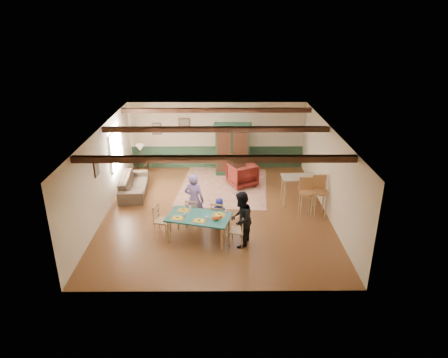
{
  "coord_description": "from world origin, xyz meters",
  "views": [
    {
      "loc": [
        0.16,
        -11.46,
        5.88
      ],
      "look_at": [
        0.25,
        -0.06,
        1.15
      ],
      "focal_mm": 32.0,
      "sensor_mm": 36.0,
      "label": 1
    }
  ],
  "objects_px": {
    "armoire": "(233,149)",
    "sofa": "(134,184)",
    "dining_chair_far_right": "(219,215)",
    "end_table": "(142,166)",
    "bar_stool_right": "(320,196)",
    "counter_table": "(298,190)",
    "person_child": "(219,213)",
    "cat": "(216,218)",
    "table_lamp": "(140,152)",
    "dining_table": "(199,228)",
    "armchair": "(242,174)",
    "dining_chair_end_right": "(237,230)",
    "dining_chair_end_left": "(162,220)",
    "dining_chair_far_left": "(194,212)",
    "person_man": "(194,200)",
    "bar_stool_left": "(306,198)",
    "person_woman": "(241,219)"
  },
  "relations": [
    {
      "from": "dining_chair_end_left",
      "to": "table_lamp",
      "type": "bearing_deg",
      "value": 32.34
    },
    {
      "from": "cat",
      "to": "table_lamp",
      "type": "relative_size",
      "value": 0.59
    },
    {
      "from": "person_child",
      "to": "sofa",
      "type": "bearing_deg",
      "value": -25.08
    },
    {
      "from": "dining_chair_end_left",
      "to": "cat",
      "type": "distance_m",
      "value": 1.66
    },
    {
      "from": "dining_chair_far_left",
      "to": "dining_chair_end_left",
      "type": "bearing_deg",
      "value": 43.83
    },
    {
      "from": "armoire",
      "to": "person_man",
      "type": "bearing_deg",
      "value": -103.95
    },
    {
      "from": "table_lamp",
      "to": "dining_table",
      "type": "bearing_deg",
      "value": -63.14
    },
    {
      "from": "bar_stool_right",
      "to": "person_man",
      "type": "bearing_deg",
      "value": -172.26
    },
    {
      "from": "dining_table",
      "to": "person_man",
      "type": "distance_m",
      "value": 0.97
    },
    {
      "from": "dining_table",
      "to": "counter_table",
      "type": "height_order",
      "value": "counter_table"
    },
    {
      "from": "dining_chair_end_right",
      "to": "person_woman",
      "type": "height_order",
      "value": "person_woman"
    },
    {
      "from": "dining_chair_far_left",
      "to": "dining_chair_end_right",
      "type": "height_order",
      "value": "same"
    },
    {
      "from": "end_table",
      "to": "table_lamp",
      "type": "bearing_deg",
      "value": 0.0
    },
    {
      "from": "dining_chair_far_left",
      "to": "sofa",
      "type": "relative_size",
      "value": 0.41
    },
    {
      "from": "person_man",
      "to": "bar_stool_left",
      "type": "xyz_separation_m",
      "value": [
        3.42,
        0.6,
        -0.22
      ]
    },
    {
      "from": "person_child",
      "to": "armchair",
      "type": "height_order",
      "value": "person_child"
    },
    {
      "from": "dining_chair_far_left",
      "to": "armchair",
      "type": "height_order",
      "value": "dining_chair_far_left"
    },
    {
      "from": "dining_chair_far_right",
      "to": "person_child",
      "type": "relative_size",
      "value": 0.95
    },
    {
      "from": "dining_chair_far_right",
      "to": "person_child",
      "type": "height_order",
      "value": "person_child"
    },
    {
      "from": "sofa",
      "to": "dining_chair_far_right",
      "type": "bearing_deg",
      "value": -135.56
    },
    {
      "from": "dining_chair_far_right",
      "to": "dining_chair_end_left",
      "type": "bearing_deg",
      "value": 24.92
    },
    {
      "from": "person_woman",
      "to": "end_table",
      "type": "relative_size",
      "value": 2.47
    },
    {
      "from": "person_child",
      "to": "bar_stool_right",
      "type": "distance_m",
      "value": 3.22
    },
    {
      "from": "armoire",
      "to": "sofa",
      "type": "height_order",
      "value": "armoire"
    },
    {
      "from": "table_lamp",
      "to": "dining_chair_far_left",
      "type": "bearing_deg",
      "value": -61.07
    },
    {
      "from": "sofa",
      "to": "person_man",
      "type": "bearing_deg",
      "value": -140.21
    },
    {
      "from": "dining_chair_far_right",
      "to": "table_lamp",
      "type": "distance_m",
      "value": 5.39
    },
    {
      "from": "end_table",
      "to": "bar_stool_right",
      "type": "distance_m",
      "value": 7.14
    },
    {
      "from": "person_child",
      "to": "armchair",
      "type": "xyz_separation_m",
      "value": [
        0.83,
        3.18,
        -0.05
      ]
    },
    {
      "from": "counter_table",
      "to": "dining_chair_end_right",
      "type": "bearing_deg",
      "value": -129.54
    },
    {
      "from": "cat",
      "to": "sofa",
      "type": "distance_m",
      "value": 4.53
    },
    {
      "from": "table_lamp",
      "to": "dining_chair_far_right",
      "type": "bearing_deg",
      "value": -55.21
    },
    {
      "from": "armchair",
      "to": "person_man",
      "type": "bearing_deg",
      "value": 37.2
    },
    {
      "from": "armchair",
      "to": "end_table",
      "type": "bearing_deg",
      "value": -41.61
    },
    {
      "from": "dining_table",
      "to": "armoire",
      "type": "relative_size",
      "value": 0.84
    },
    {
      "from": "person_child",
      "to": "end_table",
      "type": "bearing_deg",
      "value": -39.57
    },
    {
      "from": "person_child",
      "to": "dining_chair_end_right",
      "type": "bearing_deg",
      "value": 133.15
    },
    {
      "from": "bar_stool_left",
      "to": "counter_table",
      "type": "bearing_deg",
      "value": 94.4
    },
    {
      "from": "dining_table",
      "to": "armchair",
      "type": "xyz_separation_m",
      "value": [
        1.39,
        3.82,
        0.07
      ]
    },
    {
      "from": "dining_chair_far_left",
      "to": "person_man",
      "type": "bearing_deg",
      "value": -90.0
    },
    {
      "from": "dining_chair_far_left",
      "to": "bar_stool_left",
      "type": "xyz_separation_m",
      "value": [
        3.44,
        0.68,
        0.15
      ]
    },
    {
      "from": "cat",
      "to": "sofa",
      "type": "bearing_deg",
      "value": 145.79
    },
    {
      "from": "dining_table",
      "to": "counter_table",
      "type": "relative_size",
      "value": 1.5
    },
    {
      "from": "bar_stool_right",
      "to": "person_child",
      "type": "bearing_deg",
      "value": -166.74
    },
    {
      "from": "dining_chair_end_left",
      "to": "armoire",
      "type": "distance_m",
      "value": 5.17
    },
    {
      "from": "counter_table",
      "to": "person_child",
      "type": "bearing_deg",
      "value": -147.64
    },
    {
      "from": "cat",
      "to": "person_man",
      "type": "bearing_deg",
      "value": 136.55
    },
    {
      "from": "dining_table",
      "to": "dining_chair_end_right",
      "type": "distance_m",
      "value": 1.1
    },
    {
      "from": "person_man",
      "to": "sofa",
      "type": "bearing_deg",
      "value": -30.72
    },
    {
      "from": "dining_table",
      "to": "dining_chair_end_left",
      "type": "relative_size",
      "value": 1.89
    }
  ]
}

